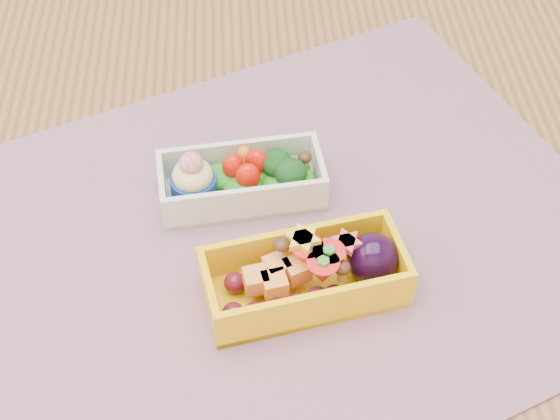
{
  "coord_description": "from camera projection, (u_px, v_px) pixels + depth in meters",
  "views": [
    {
      "loc": [
        0.03,
        -0.48,
        1.3
      ],
      "look_at": [
        0.06,
        -0.03,
        0.79
      ],
      "focal_mm": 51.81,
      "sensor_mm": 36.0,
      "label": 1
    }
  ],
  "objects": [
    {
      "name": "bento_yellow",
      "position": [
        309.0,
        275.0,
        0.65
      ],
      "size": [
        0.17,
        0.1,
        0.05
      ],
      "rotation": [
        0.0,
        0.0,
        0.2
      ],
      "color": "yellow",
      "rests_on": "placemat"
    },
    {
      "name": "table",
      "position": [
        221.0,
        279.0,
        0.81
      ],
      "size": [
        1.2,
        0.8,
        0.75
      ],
      "color": "brown",
      "rests_on": "ground"
    },
    {
      "name": "bento_white",
      "position": [
        241.0,
        180.0,
        0.73
      ],
      "size": [
        0.15,
        0.08,
        0.06
      ],
      "rotation": [
        0.0,
        0.0,
        0.11
      ],
      "color": "silver",
      "rests_on": "placemat"
    },
    {
      "name": "placemat",
      "position": [
        272.0,
        243.0,
        0.71
      ],
      "size": [
        0.72,
        0.65,
        0.0
      ],
      "primitive_type": "cube",
      "rotation": [
        0.0,
        0.0,
        0.39
      ],
      "color": "gray",
      "rests_on": "table"
    }
  ]
}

